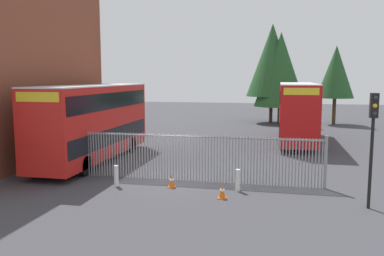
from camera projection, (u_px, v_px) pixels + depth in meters
The scene contains 12 objects.
ground_plane at pixel (205, 150), 26.72m from camera, with size 100.00×100.00×0.00m, color #3D3D42.
palisade_fence at pixel (169, 155), 18.87m from camera, with size 14.34×0.14×2.35m.
double_decker_bus_near_gate at pixel (94, 120), 22.96m from camera, with size 2.54×10.81×4.42m.
double_decker_bus_behind_fence_left at pixel (297, 110), 29.81m from camera, with size 2.54×10.81×4.42m.
bollard_near_left at pixel (116, 176), 17.82m from camera, with size 0.20×0.20×0.95m, color silver.
bollard_center_front at pixel (238, 180), 17.07m from camera, with size 0.20×0.20×0.95m, color silver.
traffic_cone_by_gate at pixel (222, 191), 16.05m from camera, with size 0.34×0.34×0.59m.
traffic_cone_mid_forecourt at pixel (172, 181), 17.66m from camera, with size 0.34×0.34×0.59m.
traffic_light_kerbside at pixel (373, 129), 14.49m from camera, with size 0.28×0.33×4.30m.
tree_tall_back at pixel (280, 70), 41.57m from camera, with size 5.38×5.38×9.51m.
tree_short_side at pixel (272, 60), 42.18m from camera, with size 5.34×5.34×10.47m.
tree_mid_row at pixel (336, 72), 40.80m from camera, with size 3.74×3.74×8.08m.
Camera 1 is at (4.77, -17.90, 4.87)m, focal length 37.25 mm.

